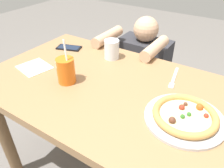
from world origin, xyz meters
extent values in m
cube|color=#936D47|center=(0.00, 0.00, 0.73)|extent=(1.21, 0.76, 0.04)
cylinder|color=brown|center=(-0.52, -0.30, 0.35)|extent=(0.07, 0.07, 0.71)
cylinder|color=brown|center=(-0.52, 0.30, 0.35)|extent=(0.07, 0.07, 0.71)
cylinder|color=brown|center=(0.52, 0.30, 0.35)|extent=(0.07, 0.07, 0.71)
cylinder|color=#B7B7BC|center=(0.40, -0.04, 0.76)|extent=(0.30, 0.30, 0.01)
cylinder|color=beige|center=(0.40, -0.04, 0.77)|extent=(0.19, 0.19, 0.01)
torus|color=#C68C47|center=(0.40, -0.04, 0.78)|extent=(0.25, 0.25, 0.03)
sphere|color=#2D6623|center=(0.41, -0.04, 0.78)|extent=(0.02, 0.02, 0.02)
sphere|color=brown|center=(0.37, -0.10, 0.78)|extent=(0.03, 0.03, 0.03)
sphere|color=brown|center=(0.38, 0.02, 0.78)|extent=(0.02, 0.02, 0.02)
sphere|color=#BF4C19|center=(0.43, 0.03, 0.78)|extent=(0.03, 0.03, 0.03)
sphere|color=#2D6623|center=(0.39, -0.06, 0.78)|extent=(0.02, 0.02, 0.02)
sphere|color=maroon|center=(0.37, -0.01, 0.78)|extent=(0.02, 0.02, 0.02)
sphere|color=maroon|center=(0.47, -0.01, 0.78)|extent=(0.02, 0.02, 0.02)
cylinder|color=orange|center=(-0.16, -0.09, 0.81)|extent=(0.09, 0.09, 0.12)
cylinder|color=white|center=(-0.15, -0.09, 0.91)|extent=(0.03, 0.02, 0.11)
cylinder|color=silver|center=(-0.12, 0.24, 0.80)|extent=(0.09, 0.09, 0.11)
cube|color=white|center=(-0.12, 0.25, 0.84)|extent=(0.03, 0.03, 0.02)
cube|color=white|center=(-0.11, 0.23, 0.83)|extent=(0.03, 0.03, 0.02)
cube|color=white|center=(-0.10, 0.23, 0.84)|extent=(0.03, 0.03, 0.02)
cube|color=white|center=(-0.40, -0.08, 0.75)|extent=(0.19, 0.17, 0.00)
cube|color=silver|center=(0.26, 0.25, 0.75)|extent=(0.04, 0.16, 0.00)
cube|color=silver|center=(0.28, 0.15, 0.75)|extent=(0.03, 0.05, 0.00)
cube|color=black|center=(-0.42, 0.21, 0.75)|extent=(0.17, 0.12, 0.01)
cube|color=#192338|center=(-0.42, 0.21, 0.76)|extent=(0.15, 0.10, 0.00)
cylinder|color=#333847|center=(-0.10, 0.66, 0.23)|extent=(0.30, 0.30, 0.45)
cube|color=#2D2D33|center=(-0.10, 0.66, 0.58)|extent=(0.38, 0.22, 0.27)
sphere|color=tan|center=(-0.10, 0.66, 0.80)|extent=(0.18, 0.18, 0.18)
cylinder|color=tan|center=(-0.27, 0.43, 0.79)|extent=(0.07, 0.28, 0.07)
cylinder|color=tan|center=(0.07, 0.43, 0.79)|extent=(0.07, 0.28, 0.07)
camera|label=1|loc=(0.50, -0.71, 1.33)|focal=34.95mm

